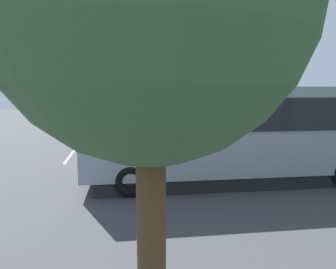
# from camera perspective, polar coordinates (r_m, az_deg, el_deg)

# --- Properties ---
(ground_plane) EXTENTS (80.00, 80.00, 0.00)m
(ground_plane) POSITION_cam_1_polar(r_m,az_deg,el_deg) (15.07, 3.79, -3.82)
(ground_plane) COLOR #424247
(tour_bus) EXTENTS (9.93, 2.84, 3.25)m
(tour_bus) POSITION_cam_1_polar(r_m,az_deg,el_deg) (10.65, 11.63, -0.01)
(tour_bus) COLOR #8C939E
(tour_bus) RESTS_ON ground_plane
(spectator_far_left) EXTENTS (0.58, 0.35, 1.82)m
(spectator_far_left) POSITION_cam_1_polar(r_m,az_deg,el_deg) (13.50, 11.94, -0.67)
(spectator_far_left) COLOR black
(spectator_far_left) RESTS_ON ground_plane
(spectator_left) EXTENTS (0.57, 0.39, 1.71)m
(spectator_left) POSITION_cam_1_polar(r_m,az_deg,el_deg) (13.12, 8.21, -1.18)
(spectator_left) COLOR black
(spectator_left) RESTS_ON ground_plane
(spectator_centre) EXTENTS (0.57, 0.32, 1.74)m
(spectator_centre) POSITION_cam_1_polar(r_m,az_deg,el_deg) (12.64, 4.59, -1.40)
(spectator_centre) COLOR black
(spectator_centre) RESTS_ON ground_plane
(spectator_right) EXTENTS (0.58, 0.34, 1.74)m
(spectator_right) POSITION_cam_1_polar(r_m,az_deg,el_deg) (12.76, -1.02, -1.25)
(spectator_right) COLOR #473823
(spectator_right) RESTS_ON ground_plane
(parked_motorcycle_silver) EXTENTS (2.04, 0.61, 0.99)m
(parked_motorcycle_silver) POSITION_cam_1_polar(r_m,az_deg,el_deg) (12.24, -3.54, -4.33)
(parked_motorcycle_silver) COLOR black
(parked_motorcycle_silver) RESTS_ON ground_plane
(stunt_motorcycle) EXTENTS (1.84, 0.92, 1.86)m
(stunt_motorcycle) POSITION_cam_1_polar(r_m,az_deg,el_deg) (16.42, -10.97, 0.75)
(stunt_motorcycle) COLOR black
(stunt_motorcycle) RESTS_ON ground_plane
(bay_line_a) EXTENTS (0.15, 4.12, 0.01)m
(bay_line_a) POSITION_cam_1_polar(r_m,az_deg,el_deg) (18.38, 22.15, -2.21)
(bay_line_a) COLOR white
(bay_line_a) RESTS_ON ground_plane
(bay_line_b) EXTENTS (0.16, 4.68, 0.01)m
(bay_line_b) POSITION_cam_1_polar(r_m,az_deg,el_deg) (17.02, 13.61, -2.63)
(bay_line_b) COLOR white
(bay_line_b) RESTS_ON ground_plane
(bay_line_c) EXTENTS (0.16, 4.98, 0.01)m
(bay_line_c) POSITION_cam_1_polar(r_m,az_deg,el_deg) (16.10, 3.84, -3.03)
(bay_line_c) COLOR white
(bay_line_c) RESTS_ON ground_plane
(bay_line_d) EXTENTS (0.15, 4.54, 0.01)m
(bay_line_d) POSITION_cam_1_polar(r_m,az_deg,el_deg) (15.69, -6.78, -3.37)
(bay_line_d) COLOR white
(bay_line_d) RESTS_ON ground_plane
(bay_line_e) EXTENTS (0.15, 3.94, 0.01)m
(bay_line_e) POSITION_cam_1_polar(r_m,az_deg,el_deg) (15.83, -17.58, -3.59)
(bay_line_e) COLOR white
(bay_line_e) RESTS_ON ground_plane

